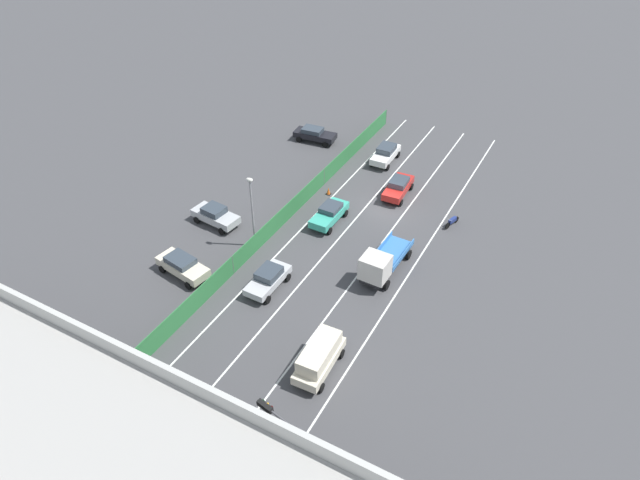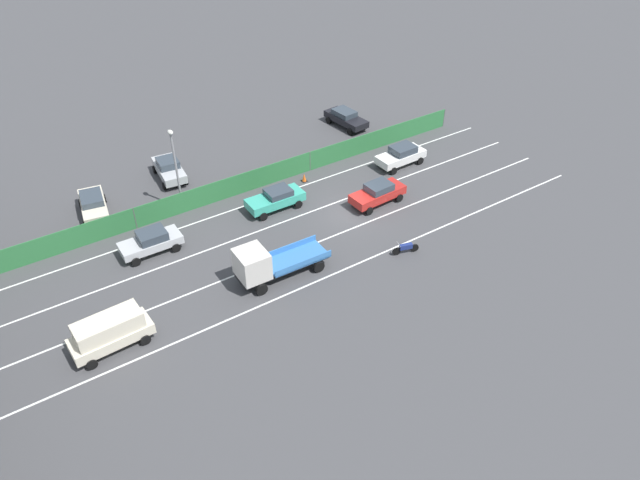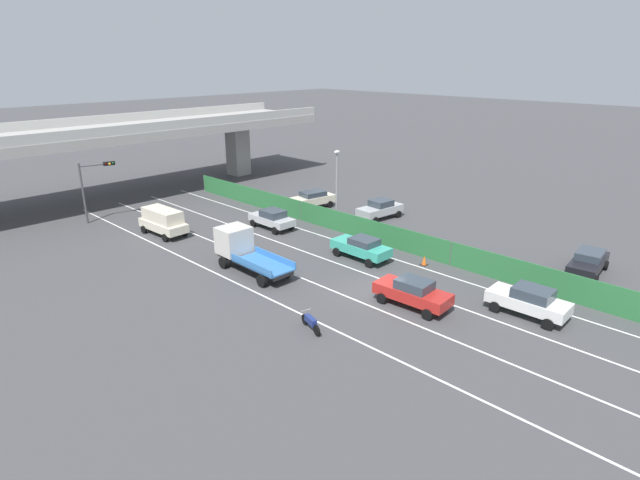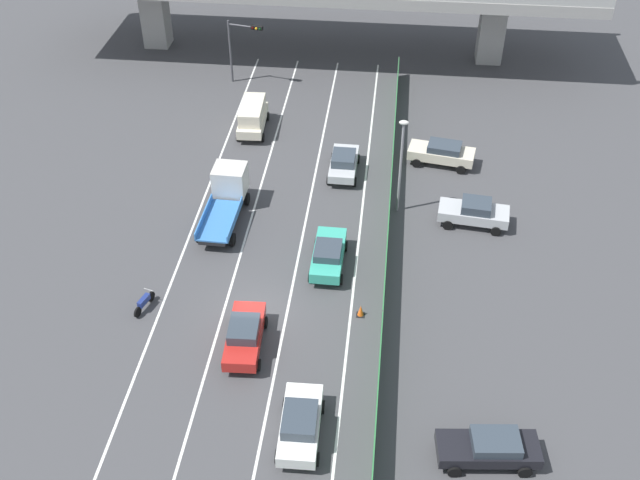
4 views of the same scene
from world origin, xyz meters
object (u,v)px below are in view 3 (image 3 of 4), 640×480
car_hatchback_white (529,300)px  parked_sedan_dark (588,261)px  traffic_cone (424,260)px  traffic_light (94,180)px  car_sedan_red (413,292)px  street_lamp (337,181)px  parked_wagon_silver (380,209)px  car_van_cream (163,220)px  parked_sedan_cream (312,199)px  car_sedan_silver (272,218)px  motorcycle (311,322)px  car_taxi_teal (361,247)px  flatbed_truck_blue (242,249)px

car_hatchback_white → parked_sedan_dark: car_hatchback_white is taller
traffic_cone → parked_sedan_dark: bearing=-53.8°
traffic_light → traffic_cone: traffic_light is taller
car_sedan_red → street_lamp: street_lamp is taller
car_hatchback_white → parked_wagon_silver: bearing=63.2°
traffic_cone → car_van_cream: bearing=116.4°
street_lamp → traffic_cone: 10.75m
parked_sedan_cream → traffic_cone: (-4.61, -15.76, -0.59)m
car_sedan_silver → traffic_cone: size_ratio=5.89×
car_van_cream → parked_wagon_silver: 18.70m
parked_sedan_cream → car_van_cream: bearing=167.4°
car_sedan_silver → traffic_cone: bearing=-81.3°
traffic_cone → motorcycle: bearing=-176.4°
parked_sedan_cream → traffic_light: traffic_light is taller
motorcycle → traffic_light: 27.25m
car_hatchback_white → car_taxi_teal: car_hatchback_white is taller
car_sedan_silver → flatbed_truck_blue: (-7.04, -5.09, 0.49)m
car_sedan_red → traffic_cone: bearing=27.4°
flatbed_truck_blue → parked_sedan_cream: size_ratio=1.32×
motorcycle → flatbed_truck_blue: bearing=73.5°
car_hatchback_white → car_sedan_silver: bearing=89.6°
parked_sedan_dark → motorcycle: bearing=156.6°
car_sedan_red → parked_sedan_dark: size_ratio=0.96×
parked_wagon_silver → car_hatchback_white: bearing=-116.8°
car_van_cream → parked_sedan_dark: 31.74m
parked_sedan_cream → car_hatchback_white: bearing=-105.9°
motorcycle → parked_sedan_cream: bearing=44.9°
parked_sedan_cream → traffic_cone: parked_sedan_cream is taller
parked_sedan_dark → street_lamp: size_ratio=0.72×
car_sedan_red → motorcycle: bearing=159.5°
parked_sedan_cream → parked_wagon_silver: bearing=-74.4°
car_sedan_silver → car_sedan_red: (-3.74, -16.82, 0.02)m
parked_wagon_silver → traffic_light: (-17.98, 17.29, 2.81)m
car_sedan_red → traffic_cone: (5.85, 3.03, -0.59)m
motorcycle → traffic_light: traffic_light is taller
flatbed_truck_blue → street_lamp: 11.26m
car_sedan_red → car_sedan_silver: bearing=77.5°
flatbed_truck_blue → parked_sedan_dark: 23.29m
car_sedan_silver → parked_sedan_dark: car_sedan_silver is taller
traffic_cone → car_sedan_silver: bearing=98.7°
traffic_light → car_hatchback_white: bearing=-75.1°
parked_sedan_cream → car_taxi_teal: bearing=-119.8°
flatbed_truck_blue → parked_sedan_cream: bearing=27.2°
parked_sedan_dark → street_lamp: bearing=104.0°
car_sedan_red → car_taxi_teal: size_ratio=1.02×
car_van_cream → motorcycle: 19.83m
car_sedan_red → parked_sedan_dark: 13.45m
motorcycle → traffic_cone: (11.94, 0.76, -0.12)m
parked_sedan_dark → parked_sedan_cream: size_ratio=0.99×
car_taxi_teal → traffic_cone: size_ratio=6.25×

